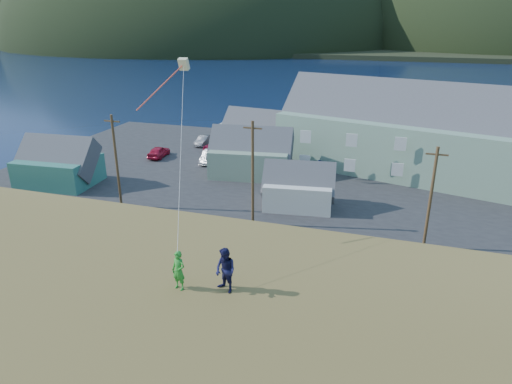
% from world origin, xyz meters
% --- Properties ---
extents(ground, '(900.00, 900.00, 0.00)m').
position_xyz_m(ground, '(0.00, 0.00, 0.00)').
color(ground, '#0A1638').
rests_on(ground, ground).
extents(grass_strip, '(110.00, 8.00, 0.10)m').
position_xyz_m(grass_strip, '(0.00, -2.00, 0.05)').
color(grass_strip, '#4C3D19').
rests_on(grass_strip, ground).
extents(waterfront_lot, '(72.00, 36.00, 0.12)m').
position_xyz_m(waterfront_lot, '(0.00, 17.00, 0.06)').
color(waterfront_lot, '#28282B').
rests_on(waterfront_lot, ground).
extents(wharf, '(26.00, 14.00, 0.90)m').
position_xyz_m(wharf, '(-6.00, 40.00, 0.45)').
color(wharf, gray).
rests_on(wharf, ground).
extents(far_shore, '(900.00, 320.00, 2.00)m').
position_xyz_m(far_shore, '(0.00, 330.00, 1.00)').
color(far_shore, black).
rests_on(far_shore, ground).
extents(far_hills, '(760.00, 265.00, 143.00)m').
position_xyz_m(far_hills, '(35.59, 279.38, 2.00)').
color(far_hills, black).
rests_on(far_hills, ground).
extents(lodge, '(37.85, 18.99, 12.83)m').
position_xyz_m(lodge, '(13.38, 20.22, 4.93)').
color(lodge, gray).
rests_on(lodge, waterfront_lot).
extents(shed_teal, '(8.68, 6.39, 6.53)m').
position_xyz_m(shed_teal, '(-25.69, 5.11, 2.44)').
color(shed_teal, '#295F5A').
rests_on(shed_teal, waterfront_lot).
extents(shed_palegreen_near, '(10.04, 7.02, 6.81)m').
position_xyz_m(shed_palegreen_near, '(-6.78, 14.51, 2.57)').
color(shed_palegreen_near, slate).
rests_on(shed_palegreen_near, waterfront_lot).
extents(shed_white, '(7.34, 5.35, 5.41)m').
position_xyz_m(shed_white, '(0.56, 6.79, 2.10)').
color(shed_white, silver).
rests_on(shed_white, waterfront_lot).
extents(shed_palegreen_far, '(10.41, 6.84, 6.54)m').
position_xyz_m(shed_palegreen_far, '(-9.64, 26.03, 2.51)').
color(shed_palegreen_far, gray).
rests_on(shed_palegreen_far, waterfront_lot).
extents(utility_poles, '(27.85, 0.24, 9.24)m').
position_xyz_m(utility_poles, '(-2.38, 1.50, 4.54)').
color(utility_poles, '#47331E').
rests_on(utility_poles, waterfront_lot).
extents(parked_cars, '(25.33, 11.86, 1.50)m').
position_xyz_m(parked_cars, '(-8.42, 20.78, 0.84)').
color(parked_cars, '#B1B1B1').
rests_on(parked_cars, waterfront_lot).
extents(kite_flyer_green, '(0.67, 0.52, 1.63)m').
position_xyz_m(kite_flyer_green, '(1.46, -19.43, 8.01)').
color(kite_flyer_green, '#258B29').
rests_on(kite_flyer_green, hillside).
extents(kite_flyer_navy, '(1.11, 1.02, 1.83)m').
position_xyz_m(kite_flyer_navy, '(3.26, -19.03, 8.12)').
color(kite_flyer_navy, '#16163D').
rests_on(kite_flyer_navy, hillside).
extents(kite_rig, '(1.85, 3.39, 9.27)m').
position_xyz_m(kite_rig, '(-1.02, -13.39, 14.92)').
color(kite_rig, beige).
rests_on(kite_rig, ground).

